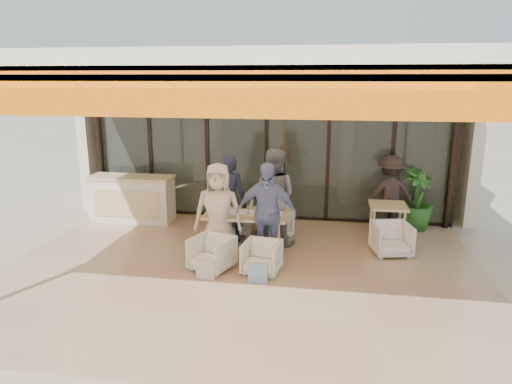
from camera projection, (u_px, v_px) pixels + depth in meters
ground at (241, 272)px, 7.59m from camera, size 70.00×70.00×0.00m
terrace_floor at (241, 271)px, 7.59m from camera, size 8.00×6.00×0.01m
terrace_structure at (236, 70)px, 6.54m from camera, size 8.00×6.00×3.40m
glass_storefront at (267, 149)px, 10.07m from camera, size 8.08×0.10×3.20m
interior_block at (279, 113)px, 12.13m from camera, size 9.05×3.62×3.52m
host_counter at (132, 199)px, 10.10m from camera, size 1.85×0.65×1.04m
dining_table at (246, 215)px, 8.35m from camera, size 1.50×0.90×0.93m
chair_far_left at (235, 216)px, 9.39m from camera, size 0.76×0.72×0.73m
chair_far_right at (275, 220)px, 9.28m from camera, size 0.79×0.76×0.64m
chair_near_left at (212, 252)px, 7.59m from camera, size 0.80×0.77×0.65m
chair_near_right at (262, 256)px, 7.46m from camera, size 0.65×0.62×0.60m
diner_navy at (229, 199)px, 8.79m from camera, size 0.64×0.43×1.73m
diner_grey at (273, 197)px, 8.65m from camera, size 0.98×0.80×1.88m
diner_cream at (218, 212)px, 7.93m from camera, size 0.88×0.60×1.73m
diner_periwinkle at (266, 213)px, 7.80m from camera, size 1.04×0.44×1.77m
tote_bag_cream at (206, 270)px, 7.24m from camera, size 0.30×0.10×0.34m
tote_bag_blue at (258, 274)px, 7.11m from camera, size 0.30×0.10×0.34m
side_table at (388, 210)px, 8.88m from camera, size 0.70×0.70×0.74m
side_chair at (392, 238)px, 8.23m from camera, size 0.75×0.72×0.67m
standing_woman at (390, 194)px, 9.40m from camera, size 1.12×0.76×1.61m
potted_palm at (415, 199)px, 9.53m from camera, size 1.06×1.06×1.34m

